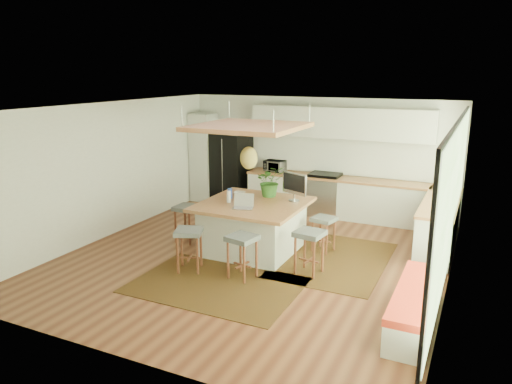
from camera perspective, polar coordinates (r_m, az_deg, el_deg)
The scene contains 33 objects.
floor at distance 8.88m, azimuth -0.22°, elevation -7.75°, with size 7.00×7.00×0.00m, color #512517.
ceiling at distance 8.26m, azimuth -0.23°, elevation 9.91°, with size 7.00×7.00×0.00m, color white.
wall_back at distance 11.66m, azimuth 7.23°, elevation 4.32°, with size 6.50×6.50×0.00m, color silver.
wall_front at distance 5.65m, azimuth -15.82°, elevation -6.65°, with size 6.50×6.50×0.00m, color silver.
wall_left at distance 10.27m, azimuth -16.84°, elevation 2.51°, with size 7.00×7.00×0.00m, color silver.
wall_right at distance 7.69m, azimuth 22.20°, elevation -1.67°, with size 7.00×7.00×0.00m, color silver.
window_wall at distance 7.68m, azimuth 22.01°, elevation -1.29°, with size 0.10×6.20×2.60m, color black, non-canonical shape.
pantry at distance 12.64m, azimuth -6.10°, elevation 4.07°, with size 0.55×0.60×2.25m, color silver.
back_counter_base at distance 11.40m, azimuth 9.21°, elevation -0.66°, with size 4.20×0.60×0.88m, color silver.
back_counter_top at distance 11.29m, azimuth 9.30°, elevation 1.60°, with size 4.24×0.64×0.05m, color brown.
backsplash at distance 11.49m, azimuth 9.81°, elevation 4.08°, with size 4.20×0.02×0.80m, color white.
upper_cabinets at distance 11.23m, azimuth 9.76°, elevation 7.98°, with size 4.20×0.34×0.70m, color silver.
range at distance 11.45m, azimuth 8.02°, elevation -0.24°, with size 0.76×0.62×1.00m, color #A5A5AA, non-canonical shape.
right_counter_base at distance 9.88m, azimuth 20.62°, elevation -3.69°, with size 0.60×2.50×0.88m, color silver.
right_counter_top at distance 9.76m, azimuth 20.85°, elevation -1.11°, with size 0.64×2.54×0.05m, color brown.
window_bench at distance 6.97m, azimuth 18.18°, elevation -12.63°, with size 0.52×2.00×0.50m, color silver, non-canonical shape.
ceiling_panel at distance 8.82m, azimuth -0.87°, elevation 5.92°, with size 1.86×1.86×0.80m, color brown, non-canonical shape.
rug_near at distance 7.85m, azimuth -4.71°, elevation -10.79°, with size 2.60×1.80×0.01m, color black.
rug_right at distance 8.90m, azimuth 9.13°, elevation -7.84°, with size 1.80×2.60×0.01m, color black.
fridge at distance 12.32m, azimuth -2.91°, elevation 2.92°, with size 0.89×0.70×1.79m, color black, non-canonical shape.
island at distance 9.09m, azimuth -0.35°, elevation -4.09°, with size 1.85×1.85×0.93m, color brown, non-canonical shape.
stool_near_left at distance 8.31m, azimuth -7.81°, elevation -6.82°, with size 0.43×0.43×0.73m, color #4B5054, non-canonical shape.
stool_near_right at distance 7.95m, azimuth -1.62°, elevation -7.68°, with size 0.43×0.43×0.73m, color #4B5054, non-canonical shape.
stool_right_front at distance 8.15m, azimuth 6.23°, elevation -7.18°, with size 0.44×0.44×0.75m, color #4B5054, non-canonical shape.
stool_right_back at distance 9.18m, azimuth 7.90°, elevation -4.78°, with size 0.39×0.39×0.66m, color #4B5054, non-canonical shape.
stool_left_side at distance 9.70m, azimuth -8.06°, elevation -3.75°, with size 0.43×0.43×0.73m, color #4B5054, non-canonical shape.
laptop at distance 8.56m, azimuth -1.55°, elevation -1.18°, with size 0.36×0.38×0.27m, color #A5A5AA, non-canonical shape.
monitor at distance 9.04m, azimuth 4.51°, elevation 0.53°, with size 0.59×0.21×0.54m, color #A5A5AA, non-canonical shape.
microwave at distance 11.77m, azimuth 2.21°, elevation 3.22°, with size 0.48×0.27×0.33m, color #A5A5AA.
island_plant at distance 9.36m, azimuth 1.68°, elevation 0.89°, with size 0.55×0.61×0.47m, color #1E4C19.
island_bowl at distance 9.53m, azimuth -1.95°, elevation -0.16°, with size 0.23×0.23×0.06m, color beige.
island_bottle_0 at distance 9.26m, azimuth -3.15°, elevation -0.17°, with size 0.07×0.07×0.19m, color #2E4ABB.
island_bottle_1 at distance 8.98m, azimuth -3.07°, elevation -0.62°, with size 0.07×0.07×0.19m, color white.
Camera 1 is at (3.55, -7.44, 3.29)m, focal length 34.14 mm.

